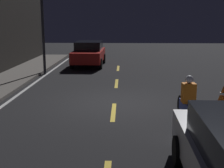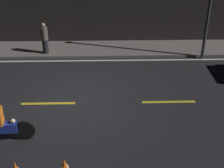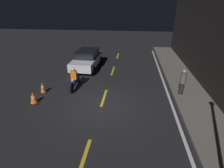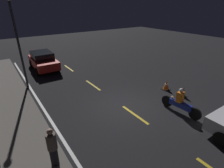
{
  "view_description": "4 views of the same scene",
  "coord_description": "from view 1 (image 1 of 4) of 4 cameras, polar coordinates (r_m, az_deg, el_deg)",
  "views": [
    {
      "loc": [
        -10.53,
        -0.29,
        2.9
      ],
      "look_at": [
        -0.19,
        0.08,
        0.74
      ],
      "focal_mm": 50.0,
      "sensor_mm": 36.0,
      "label": 1
    },
    {
      "loc": [
        1.13,
        -9.85,
        6.21
      ],
      "look_at": [
        1.38,
        0.05,
        0.77
      ],
      "focal_mm": 50.0,
      "sensor_mm": 36.0,
      "label": 2
    },
    {
      "loc": [
        7.83,
        1.54,
        5.05
      ],
      "look_at": [
        -0.63,
        0.52,
        1.08
      ],
      "focal_mm": 28.0,
      "sensor_mm": 36.0,
      "label": 3
    },
    {
      "loc": [
        -6.62,
        5.4,
        5.31
      ],
      "look_at": [
        0.69,
        0.29,
        1.23
      ],
      "focal_mm": 28.0,
      "sensor_mm": 36.0,
      "label": 4
    }
  ],
  "objects": [
    {
      "name": "lane_dash_c",
      "position": [
        9.96,
        0.28,
        -5.12
      ],
      "size": [
        2.0,
        0.14,
        0.01
      ],
      "color": "gold",
      "rests_on": "ground"
    },
    {
      "name": "street_lamp",
      "position": [
        16.89,
        -12.64,
        12.66
      ],
      "size": [
        0.28,
        0.28,
        5.76
      ],
      "color": "#333338",
      "rests_on": "ground"
    },
    {
      "name": "lane_dash_e",
      "position": [
        18.75,
        1.13,
        2.91
      ],
      "size": [
        2.0,
        0.14,
        0.01
      ],
      "color": "gold",
      "rests_on": "ground"
    },
    {
      "name": "ground_plane",
      "position": [
        10.92,
        0.44,
        -3.61
      ],
      "size": [
        56.0,
        56.0,
        0.0
      ],
      "primitive_type": "plane",
      "color": "black"
    },
    {
      "name": "lane_solid_kerb",
      "position": [
        11.66,
        -18.61,
        -3.23
      ],
      "size": [
        25.2,
        0.14,
        0.01
      ],
      "color": "silver",
      "rests_on": "ground"
    },
    {
      "name": "traffic_cone_mid",
      "position": [
        11.42,
        19.63,
        -1.94
      ],
      "size": [
        0.51,
        0.51,
        0.67
      ],
      "color": "black",
      "rests_on": "ground"
    },
    {
      "name": "lane_dash_d",
      "position": [
        14.32,
        0.83,
        0.12
      ],
      "size": [
        2.0,
        0.14,
        0.01
      ],
      "color": "gold",
      "rests_on": "ground"
    },
    {
      "name": "taxi_red",
      "position": [
        19.81,
        -4.24,
        5.69
      ],
      "size": [
        4.06,
        1.95,
        1.52
      ],
      "rotation": [
        0.0,
        0.0,
        3.12
      ],
      "color": "red",
      "rests_on": "ground"
    },
    {
      "name": "motorcycle",
      "position": [
        8.84,
        13.89,
        -3.86
      ],
      "size": [
        2.29,
        0.38,
        1.4
      ],
      "rotation": [
        0.0,
        0.0,
        0.07
      ],
      "color": "black",
      "rests_on": "ground"
    }
  ]
}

